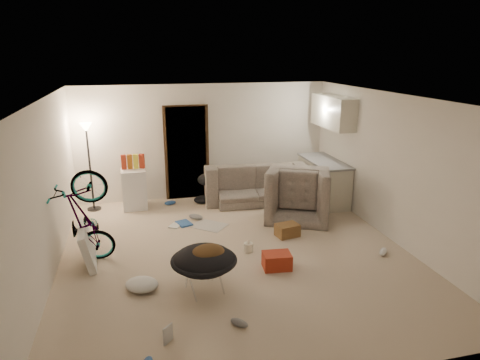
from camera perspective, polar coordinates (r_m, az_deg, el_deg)
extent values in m
cube|color=beige|center=(7.09, -0.54, -9.74)|extent=(5.50, 6.00, 0.02)
cube|color=white|center=(6.38, -0.61, 10.97)|extent=(5.50, 6.00, 0.02)
cube|color=white|center=(9.49, -4.80, 5.15)|extent=(5.50, 0.02, 2.50)
cube|color=white|center=(3.97, 9.77, -12.17)|extent=(5.50, 0.02, 2.50)
cube|color=white|center=(6.59, -24.63, -1.61)|extent=(0.02, 6.00, 2.50)
cube|color=white|center=(7.72, 19.79, 1.48)|extent=(0.02, 6.00, 2.50)
cube|color=black|center=(9.45, -7.13, 3.60)|extent=(0.85, 0.10, 2.04)
cube|color=#392413|center=(9.42, -7.10, 3.56)|extent=(0.97, 0.04, 2.10)
cylinder|color=black|center=(9.41, -18.85, -3.65)|extent=(0.28, 0.28, 0.03)
cylinder|color=black|center=(9.17, -19.33, 1.26)|extent=(0.04, 0.04, 1.70)
cone|color=#FFE0A5|center=(8.99, -19.87, 6.61)|extent=(0.24, 0.24, 0.18)
cube|color=beige|center=(9.45, 11.04, -0.23)|extent=(0.60, 1.50, 0.88)
cube|color=gray|center=(9.33, 11.20, 2.47)|extent=(0.64, 1.54, 0.04)
cube|color=beige|center=(9.19, 12.32, 8.87)|extent=(0.38, 1.40, 0.65)
imported|color=#363D37|center=(9.40, 1.80, -0.80)|extent=(2.22, 0.98, 0.63)
imported|color=#363D37|center=(8.59, 7.83, -2.18)|extent=(1.51, 1.44, 0.77)
imported|color=black|center=(7.00, -19.78, -7.37)|extent=(1.62, 0.83, 0.90)
imported|color=#A32D18|center=(5.18, -10.11, -20.92)|extent=(0.27, 0.27, 0.02)
cube|color=white|center=(9.14, -13.91, -1.17)|extent=(0.50, 0.50, 0.83)
cube|color=#A32D18|center=(8.99, -15.25, 2.31)|extent=(0.11, 0.08, 0.30)
cube|color=#B85F17|center=(8.99, -14.48, 2.37)|extent=(0.11, 0.08, 0.30)
cube|color=yellow|center=(8.98, -13.72, 2.42)|extent=(0.11, 0.08, 0.30)
cube|color=#A32D18|center=(8.98, -12.96, 2.47)|extent=(0.12, 0.10, 0.30)
cylinder|color=silver|center=(5.99, -4.77, -12.78)|extent=(0.59, 0.59, 0.42)
ellipsoid|color=black|center=(5.86, -4.84, -10.61)|extent=(0.83, 0.83, 0.35)
torus|color=black|center=(5.86, -4.84, -10.61)|extent=(0.90, 0.90, 0.06)
ellipsoid|color=#51361C|center=(5.79, -4.32, -9.73)|extent=(0.59, 0.54, 0.22)
ellipsoid|color=black|center=(9.13, -3.93, 0.11)|extent=(0.60, 0.51, 0.28)
cube|color=silver|center=(7.05, -19.69, -8.18)|extent=(0.30, 0.91, 0.60)
cube|color=brown|center=(7.68, 6.33, -6.66)|extent=(0.44, 0.35, 0.22)
cube|color=#A32D18|center=(6.59, 4.94, -10.68)|extent=(0.45, 0.35, 0.24)
cylinder|color=#EDE6CD|center=(7.09, 1.12, -8.96)|extent=(0.15, 0.15, 0.15)
cone|color=#EDE6CD|center=(7.05, 1.13, -8.18)|extent=(0.08, 0.08, 0.07)
cube|color=#B9B2AA|center=(8.13, -4.14, -6.08)|extent=(0.77, 0.76, 0.01)
cube|color=#2B559D|center=(8.24, -7.47, -5.76)|extent=(0.32, 0.38, 0.03)
cube|color=silver|center=(8.17, -8.65, -6.05)|extent=(0.28, 0.30, 0.02)
ellipsoid|color=#2B559D|center=(9.28, -9.30, -3.01)|extent=(0.27, 0.14, 0.09)
ellipsoid|color=slate|center=(8.42, -5.92, -4.91)|extent=(0.31, 0.27, 0.11)
ellipsoid|color=slate|center=(5.38, -0.10, -18.51)|extent=(0.24, 0.24, 0.09)
ellipsoid|color=white|center=(7.38, 18.55, -9.04)|extent=(0.26, 0.27, 0.10)
ellipsoid|color=black|center=(9.35, -4.93, -2.58)|extent=(0.55, 0.53, 0.13)
ellipsoid|color=silver|center=(6.22, -12.97, -13.41)|extent=(0.61, 0.60, 0.14)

